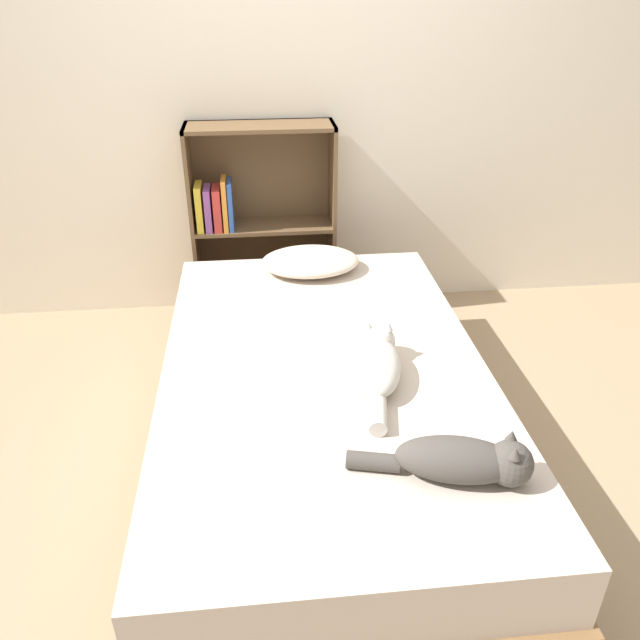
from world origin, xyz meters
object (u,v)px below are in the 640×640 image
object	(u,v)px
pillow	(310,261)
cat_light	(378,362)
cat_dark	(466,460)
bed	(324,412)
bookshelf	(258,220)

from	to	relation	value
pillow	cat_light	bearing A→B (deg)	-80.32
cat_light	cat_dark	xyz separation A→B (m)	(0.15, -0.54, 0.00)
bed	bookshelf	bearing A→B (deg)	99.75
bed	cat_dark	world-z (taller)	cat_dark
pillow	cat_dark	size ratio (longest dim) A/B	0.90
cat_light	cat_dark	world-z (taller)	cat_light
bed	cat_dark	xyz separation A→B (m)	(0.34, -0.64, 0.29)
pillow	bed	bearing A→B (deg)	-91.61
pillow	bookshelf	size ratio (longest dim) A/B	0.45
bed	bookshelf	world-z (taller)	bookshelf
cat_light	cat_dark	size ratio (longest dim) A/B	1.02
cat_light	bookshelf	size ratio (longest dim) A/B	0.50
bookshelf	cat_light	bearing A→B (deg)	-73.84
pillow	cat_dark	bearing A→B (deg)	-77.96
bed	cat_light	xyz separation A→B (m)	(0.18, -0.10, 0.29)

